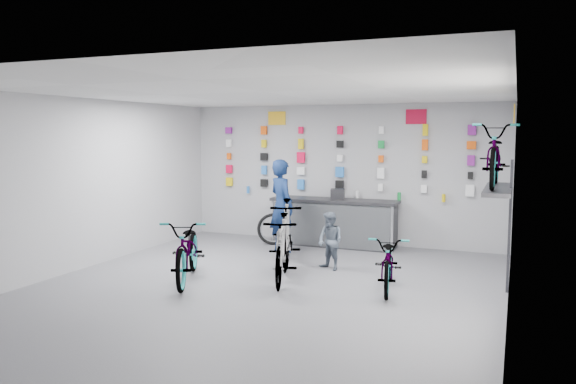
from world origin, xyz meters
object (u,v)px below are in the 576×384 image
at_px(counter, 334,223).
at_px(clerk, 282,206).
at_px(bike_center, 282,249).
at_px(bike_service, 286,232).
at_px(bike_left, 188,249).
at_px(bike_right, 389,261).
at_px(customer, 330,241).

distance_m(counter, clerk, 1.33).
height_order(bike_center, bike_service, bike_service).
height_order(bike_left, clerk, clerk).
height_order(bike_left, bike_service, bike_service).
bearing_deg(bike_left, counter, 46.04).
relative_size(bike_center, bike_service, 0.93).
height_order(counter, bike_right, counter).
xyz_separation_m(counter, bike_left, (-1.31, -3.62, 0.04)).
bearing_deg(customer, bike_right, -7.31).
bearing_deg(bike_service, bike_left, -139.71).
height_order(counter, clerk, clerk).
distance_m(bike_left, bike_service, 2.02).
relative_size(counter, clerk, 1.44).
bearing_deg(customer, bike_center, -85.24).
relative_size(counter, bike_center, 1.50).
bearing_deg(bike_center, bike_right, -9.94).
xyz_separation_m(bike_center, bike_right, (1.68, 0.22, -0.10)).
bearing_deg(clerk, bike_service, 156.16).
bearing_deg(bike_center, customer, 49.66).
xyz_separation_m(bike_right, bike_service, (-2.12, 1.04, 0.15)).
relative_size(bike_center, bike_right, 1.08).
distance_m(bike_center, clerk, 2.35).
bearing_deg(bike_right, customer, 134.64).
height_order(bike_left, bike_center, bike_center).
height_order(bike_center, clerk, clerk).
height_order(counter, bike_center, bike_center).
bearing_deg(customer, clerk, 170.05).
relative_size(counter, bike_service, 1.39).
distance_m(bike_right, bike_service, 2.37).
bearing_deg(counter, bike_left, -109.86).
bearing_deg(bike_left, customer, 16.13).
bearing_deg(counter, bike_right, -58.08).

